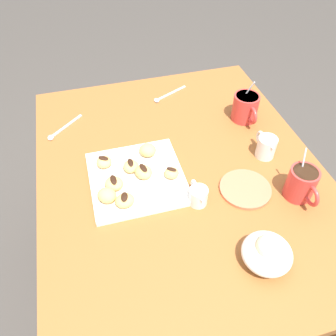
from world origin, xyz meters
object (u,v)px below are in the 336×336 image
Objects in this scene: dining_table at (180,194)px; ice_cream_bowl at (267,252)px; beignet_4 at (144,172)px; beignet_6 at (148,150)px; beignet_7 at (125,200)px; beignet_0 at (172,173)px; beignet_5 at (107,195)px; coffee_mug_red_left at (246,107)px; beignet_1 at (131,166)px; pastry_plate_square at (137,178)px; saucer_coral_left at (245,189)px; beignet_3 at (104,162)px; beignet_2 at (114,183)px; chocolate_sauce_pitcher at (198,195)px; coffee_mug_red_right at (302,183)px; cream_pitcher_white at (266,146)px.

dining_table is 8.86× the size of ice_cream_bowl.
dining_table is 0.19m from beignet_4.
beignet_6 is 0.99× the size of beignet_7.
beignet_0 is at bearing 72.84° from beignet_4.
beignet_0 is 0.80× the size of beignet_5.
ice_cream_bowl is (0.54, -0.19, -0.01)m from coffee_mug_red_left.
beignet_1 is 0.13m from beignet_7.
pastry_plate_square is at bearing 151.05° from beignet_7.
beignet_5 is at bearing -98.31° from saucer_coral_left.
beignet_3 is (-0.42, -0.33, -0.01)m from ice_cream_bowl.
pastry_plate_square is 0.08m from beignet_2.
beignet_3 is at bearing -130.42° from chocolate_sauce_pitcher.
coffee_mug_red_right reaches higher than beignet_7.
ice_cream_bowl is 0.41m from beignet_4.
saucer_coral_left is (0.32, -0.14, -0.05)m from coffee_mug_red_left.
coffee_mug_red_left reaches higher than beignet_4.
beignet_1 is at bearing 138.34° from beignet_5.
beignet_3 is (-0.07, -0.51, -0.01)m from cream_pitcher_white.
saucer_coral_left is 3.16× the size of beignet_3.
beignet_4 is at bearing -113.24° from coffee_mug_red_right.
chocolate_sauce_pitcher is 0.11m from beignet_0.
dining_table is 22.73× the size of beignet_3.
chocolate_sauce_pitcher is 0.20m from beignet_7.
chocolate_sauce_pitcher is at bearing 45.68° from beignet_4.
beignet_4 is (-0.02, -0.08, 0.00)m from beignet_0.
saucer_coral_left is at bearing 63.14° from beignet_3.
beignet_3 is 0.17m from beignet_7.
ice_cream_bowl is 0.39m from beignet_7.
saucer_coral_left is 2.82× the size of beignet_4.
cream_pitcher_white reaches higher than pastry_plate_square.
beignet_2 is (0.05, -0.06, -0.00)m from beignet_1.
ice_cream_bowl reaches higher than beignet_6.
coffee_mug_red_left is 0.43m from chocolate_sauce_pitcher.
beignet_7 is at bearing -59.64° from coffee_mug_red_left.
coffee_mug_red_right is 0.45m from beignet_4.
ice_cream_bowl reaches higher than dining_table.
coffee_mug_red_left is 2.75× the size of beignet_6.
beignet_5 is at bearing -104.44° from chocolate_sauce_pitcher.
beignet_3 is (-0.10, -0.19, 0.00)m from beignet_0.
chocolate_sauce_pitcher is 2.08× the size of beignet_0.
beignet_2 reaches higher than dining_table.
beignet_7 is (-0.04, -0.20, -0.00)m from chocolate_sauce_pitcher.
dining_table is at bearing 131.91° from beignet_0.
beignet_6 reaches higher than dining_table.
pastry_plate_square is 0.10m from beignet_6.
beignet_5 is (0.07, -0.24, 0.16)m from dining_table.
dining_table is 20.03× the size of beignet_7.
saucer_coral_left is (0.12, 0.30, -0.00)m from pastry_plate_square.
dining_table is 0.28m from beignet_3.
cream_pitcher_white is 2.18× the size of beignet_3.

